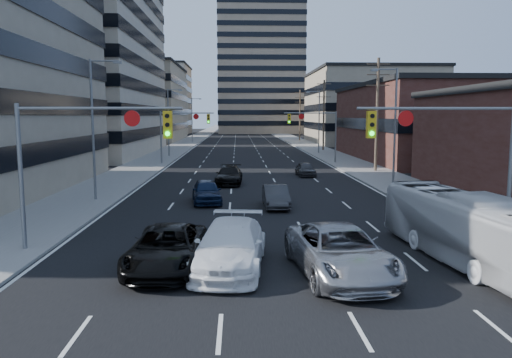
{
  "coord_description": "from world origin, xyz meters",
  "views": [
    {
      "loc": [
        -1.33,
        -12.13,
        5.51
      ],
      "look_at": [
        -0.36,
        13.85,
        2.2
      ],
      "focal_mm": 35.0,
      "sensor_mm": 36.0,
      "label": 1
    }
  ],
  "objects_px": {
    "white_van": "(230,246)",
    "silver_suv": "(340,252)",
    "black_pickup": "(167,249)",
    "transit_bus": "(463,227)",
    "sedan_blue": "(207,191)"
  },
  "relations": [
    {
      "from": "silver_suv",
      "to": "transit_bus",
      "type": "relative_size",
      "value": 0.65
    },
    {
      "from": "black_pickup",
      "to": "transit_bus",
      "type": "bearing_deg",
      "value": 4.84
    },
    {
      "from": "silver_suv",
      "to": "sedan_blue",
      "type": "relative_size",
      "value": 1.41
    },
    {
      "from": "white_van",
      "to": "sedan_blue",
      "type": "xyz_separation_m",
      "value": [
        -1.69,
        13.76,
        -0.1
      ]
    },
    {
      "from": "white_van",
      "to": "silver_suv",
      "type": "xyz_separation_m",
      "value": [
        3.79,
        -0.94,
        0.01
      ]
    },
    {
      "from": "silver_suv",
      "to": "sedan_blue",
      "type": "distance_m",
      "value": 15.69
    },
    {
      "from": "white_van",
      "to": "silver_suv",
      "type": "distance_m",
      "value": 3.9
    },
    {
      "from": "black_pickup",
      "to": "transit_bus",
      "type": "relative_size",
      "value": 0.58
    },
    {
      "from": "black_pickup",
      "to": "silver_suv",
      "type": "relative_size",
      "value": 0.9
    },
    {
      "from": "white_van",
      "to": "transit_bus",
      "type": "bearing_deg",
      "value": 10.09
    },
    {
      "from": "white_van",
      "to": "silver_suv",
      "type": "height_order",
      "value": "silver_suv"
    },
    {
      "from": "white_van",
      "to": "transit_bus",
      "type": "relative_size",
      "value": 0.61
    },
    {
      "from": "black_pickup",
      "to": "sedan_blue",
      "type": "relative_size",
      "value": 1.26
    },
    {
      "from": "black_pickup",
      "to": "white_van",
      "type": "relative_size",
      "value": 0.94
    },
    {
      "from": "silver_suv",
      "to": "transit_bus",
      "type": "distance_m",
      "value": 5.28
    }
  ]
}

